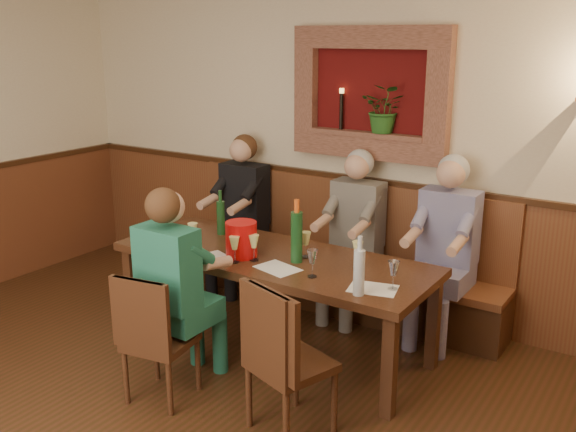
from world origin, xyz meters
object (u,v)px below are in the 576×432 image
object	(u,v)px
person_bench_left	(239,227)
water_bottle	(359,271)
chair_near_left	(160,362)
spittoon_bucket	(241,239)
person_bench_mid	(352,250)
person_bench_right	(442,266)
chair_near_right	(289,389)
person_chair_front	(179,306)
wine_bottle_green_b	(221,217)
wine_bottle_green_a	(297,236)
dining_table	(273,264)
bench	(335,271)

from	to	relation	value
person_bench_left	water_bottle	bearing A→B (deg)	-32.43
chair_near_left	spittoon_bucket	world-z (taller)	spittoon_bucket
person_bench_mid	person_bench_right	xyz separation A→B (m)	(0.78, -0.00, 0.02)
chair_near_left	chair_near_right	distance (m)	0.91
person_bench_left	person_bench_right	world-z (taller)	person_bench_right
person_chair_front	wine_bottle_green_b	bearing A→B (deg)	113.49
chair_near_left	chair_near_right	bearing A→B (deg)	0.36
chair_near_left	person_chair_front	bearing A→B (deg)	81.38
chair_near_right	wine_bottle_green_a	distance (m)	1.13
person_bench_right	spittoon_bucket	xyz separation A→B (m)	(-1.17, -0.99, 0.28)
person_bench_right	person_chair_front	size ratio (longest dim) A/B	1.04
dining_table	chair_near_left	world-z (taller)	chair_near_left
chair_near_left	water_bottle	xyz separation A→B (m)	(1.09, 0.66, 0.65)
chair_near_right	wine_bottle_green_b	distance (m)	1.78
person_bench_mid	person_chair_front	bearing A→B (deg)	-105.02
dining_table	wine_bottle_green_a	xyz separation A→B (m)	(0.23, -0.03, 0.27)
bench	wine_bottle_green_b	bearing A→B (deg)	-130.13
chair_near_right	water_bottle	xyz separation A→B (m)	(0.19, 0.50, 0.63)
person_bench_left	person_bench_mid	world-z (taller)	person_bench_left
wine_bottle_green_a	wine_bottle_green_b	world-z (taller)	wine_bottle_green_a
bench	person_chair_front	bearing A→B (deg)	-97.23
bench	person_bench_left	xyz separation A→B (m)	(-0.96, -0.11, 0.27)
chair_near_left	person_bench_left	world-z (taller)	person_bench_left
chair_near_left	water_bottle	world-z (taller)	water_bottle
bench	dining_table	bearing A→B (deg)	-90.00
dining_table	water_bottle	world-z (taller)	water_bottle
wine_bottle_green_b	bench	bearing A→B (deg)	49.87
bench	person_bench_right	bearing A→B (deg)	-6.12
dining_table	wine_bottle_green_b	xyz separation A→B (m)	(-0.64, 0.19, 0.22)
wine_bottle_green_b	wine_bottle_green_a	bearing A→B (deg)	-14.11
person_bench_mid	wine_bottle_green_b	world-z (taller)	person_bench_mid
person_bench_mid	spittoon_bucket	xyz separation A→B (m)	(-0.39, -0.99, 0.29)
person_bench_left	chair_near_left	bearing A→B (deg)	-67.82
person_chair_front	spittoon_bucket	distance (m)	0.70
chair_near_left	person_bench_mid	world-z (taller)	person_bench_mid
person_bench_mid	water_bottle	bearing A→B (deg)	-60.59
person_bench_left	water_bottle	size ratio (longest dim) A/B	3.78
person_chair_front	wine_bottle_green_b	size ratio (longest dim) A/B	3.85
person_chair_front	spittoon_bucket	bearing A→B (deg)	85.86
dining_table	wine_bottle_green_b	distance (m)	0.70
wine_bottle_green_a	chair_near_right	bearing A→B (deg)	-60.25
person_bench_left	person_bench_right	distance (m)	1.95
bench	person_bench_left	distance (m)	1.00
bench	person_bench_right	xyz separation A→B (m)	(1.00, -0.11, 0.28)
person_bench_left	wine_bottle_green_a	size ratio (longest dim) A/B	3.16
person_bench_mid	wine_bottle_green_b	xyz separation A→B (m)	(-0.85, -0.65, 0.31)
person_bench_left	person_bench_right	size ratio (longest dim) A/B	0.99
person_bench_mid	person_bench_right	bearing A→B (deg)	-0.09
person_bench_right	chair_near_left	bearing A→B (deg)	-123.63
spittoon_bucket	water_bottle	size ratio (longest dim) A/B	0.68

